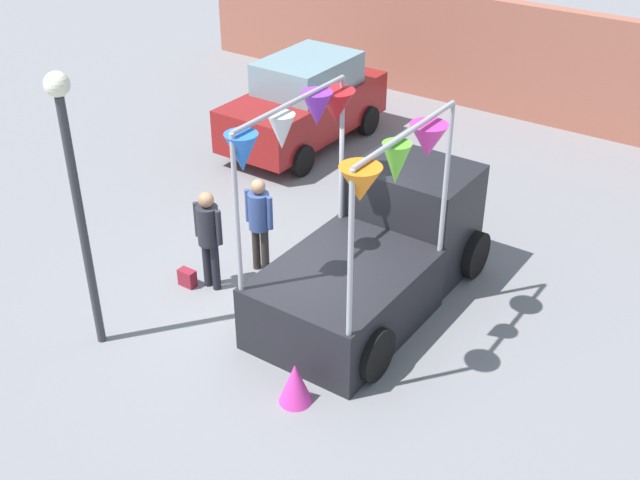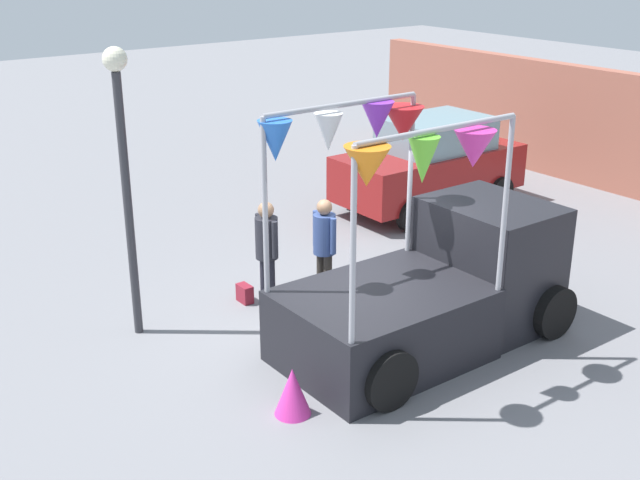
{
  "view_description": "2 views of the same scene",
  "coord_description": "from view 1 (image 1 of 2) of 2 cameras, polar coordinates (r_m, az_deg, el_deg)",
  "views": [
    {
      "loc": [
        6.19,
        -8.14,
        7.16
      ],
      "look_at": [
        0.68,
        -0.22,
        1.37
      ],
      "focal_mm": 45.0,
      "sensor_mm": 36.0,
      "label": 1
    },
    {
      "loc": [
        8.17,
        -6.47,
        5.29
      ],
      "look_at": [
        0.18,
        -0.53,
        1.51
      ],
      "focal_mm": 45.0,
      "sensor_mm": 36.0,
      "label": 2
    }
  ],
  "objects": [
    {
      "name": "folded_kite_bundle_magenta",
      "position": [
        10.44,
        -1.78,
        -10.13
      ],
      "size": [
        0.56,
        0.56,
        0.6
      ],
      "primitive_type": "cone",
      "rotation": [
        0.0,
        0.0,
        0.32
      ],
      "color": "#D83399",
      "rests_on": "ground"
    },
    {
      "name": "vendor_truck",
      "position": [
        12.1,
        4.34,
        -0.29
      ],
      "size": [
        2.4,
        4.13,
        3.32
      ],
      "color": "black",
      "rests_on": "ground"
    },
    {
      "name": "street_lamp",
      "position": [
        10.68,
        -17.13,
        4.28
      ],
      "size": [
        0.32,
        0.32,
        4.0
      ],
      "color": "#333338",
      "rests_on": "ground"
    },
    {
      "name": "handbag",
      "position": [
        12.83,
        -9.42,
        -2.67
      ],
      "size": [
        0.28,
        0.16,
        0.28
      ],
      "primitive_type": "cube",
      "color": "maroon",
      "rests_on": "ground"
    },
    {
      "name": "ground_plane",
      "position": [
        12.49,
        -2.0,
        -4.04
      ],
      "size": [
        60.0,
        60.0,
        0.0
      ],
      "primitive_type": "plane",
      "color": "slate"
    },
    {
      "name": "person_customer",
      "position": [
        12.28,
        -7.94,
        0.62
      ],
      "size": [
        0.53,
        0.34,
        1.67
      ],
      "color": "black",
      "rests_on": "ground"
    },
    {
      "name": "brick_boundary_wall",
      "position": [
        19.08,
        14.48,
        12.13
      ],
      "size": [
        18.0,
        0.36,
        2.6
      ],
      "primitive_type": "cube",
      "color": "#9E5947",
      "rests_on": "ground"
    },
    {
      "name": "parked_car",
      "position": [
        17.19,
        -1.08,
        9.78
      ],
      "size": [
        1.88,
        4.0,
        1.88
      ],
      "color": "maroon",
      "rests_on": "ground"
    },
    {
      "name": "person_vendor",
      "position": [
        12.64,
        -4.35,
        1.65
      ],
      "size": [
        0.53,
        0.34,
        1.64
      ],
      "color": "#2D2823",
      "rests_on": "ground"
    }
  ]
}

